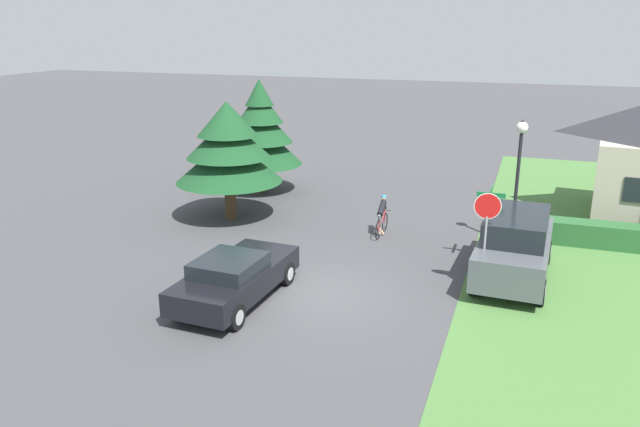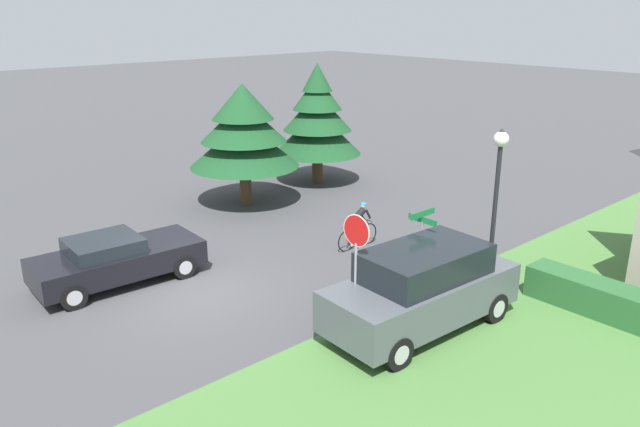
% 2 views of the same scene
% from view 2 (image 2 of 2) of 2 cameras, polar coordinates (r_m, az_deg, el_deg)
% --- Properties ---
extents(ground_plane, '(140.00, 140.00, 0.00)m').
position_cam_2_polar(ground_plane, '(17.43, -11.47, -7.17)').
color(ground_plane, '#424244').
extents(sedan_left_lane, '(2.14, 4.68, 1.40)m').
position_cam_2_polar(sedan_left_lane, '(18.33, -18.15, -4.01)').
color(sedan_left_lane, black).
rests_on(sedan_left_lane, ground).
extents(cyclist, '(0.44, 1.70, 1.50)m').
position_cam_2_polar(cyclist, '(20.02, 3.45, -1.19)').
color(cyclist, black).
rests_on(cyclist, ground).
extents(parked_suv_right, '(2.28, 5.10, 2.06)m').
position_cam_2_polar(parked_suv_right, '(15.10, 9.31, -6.79)').
color(parked_suv_right, '#4C5156').
rests_on(parked_suv_right, ground).
extents(stop_sign, '(0.76, 0.08, 3.02)m').
position_cam_2_polar(stop_sign, '(14.17, 3.32, -3.42)').
color(stop_sign, gray).
rests_on(stop_sign, ground).
extents(street_lamp, '(0.40, 0.40, 4.48)m').
position_cam_2_polar(street_lamp, '(16.86, 15.95, 3.31)').
color(street_lamp, black).
rests_on(street_lamp, ground).
extents(street_name_sign, '(0.90, 0.90, 2.57)m').
position_cam_2_polar(street_name_sign, '(16.03, 9.26, -2.39)').
color(street_name_sign, gray).
rests_on(street_name_sign, ground).
extents(conifer_tall_near, '(4.22, 4.22, 4.70)m').
position_cam_2_polar(conifer_tall_near, '(24.14, -7.00, 7.44)').
color(conifer_tall_near, '#4C3823').
rests_on(conifer_tall_near, ground).
extents(conifer_tall_far, '(3.80, 3.80, 5.19)m').
position_cam_2_polar(conifer_tall_far, '(27.14, -0.25, 8.61)').
color(conifer_tall_far, '#4C3823').
rests_on(conifer_tall_far, ground).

